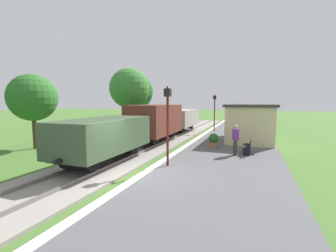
% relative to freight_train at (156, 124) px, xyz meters
% --- Properties ---
extents(ground_plane, '(160.00, 160.00, 0.00)m').
position_rel_freight_train_xyz_m(ground_plane, '(2.40, -7.87, -1.51)').
color(ground_plane, '#47702D').
extents(platform_slab, '(6.00, 60.00, 0.25)m').
position_rel_freight_train_xyz_m(platform_slab, '(5.60, -7.87, -1.38)').
color(platform_slab, '#565659').
rests_on(platform_slab, ground).
extents(platform_edge_stripe, '(0.36, 60.00, 0.01)m').
position_rel_freight_train_xyz_m(platform_edge_stripe, '(2.80, -7.87, -1.25)').
color(platform_edge_stripe, silver).
rests_on(platform_edge_stripe, platform_slab).
extents(track_ballast, '(3.80, 60.00, 0.12)m').
position_rel_freight_train_xyz_m(track_ballast, '(-0.00, -7.87, -1.45)').
color(track_ballast, gray).
rests_on(track_ballast, ground).
extents(rail_near, '(0.07, 60.00, 0.14)m').
position_rel_freight_train_xyz_m(rail_near, '(0.72, -7.87, -1.32)').
color(rail_near, slate).
rests_on(rail_near, track_ballast).
extents(rail_far, '(0.07, 60.00, 0.14)m').
position_rel_freight_train_xyz_m(rail_far, '(-0.72, -7.87, -1.32)').
color(rail_far, slate).
rests_on(rail_far, track_ballast).
extents(freight_train, '(2.50, 19.40, 2.72)m').
position_rel_freight_train_xyz_m(freight_train, '(0.00, 0.00, 0.00)').
color(freight_train, '#384C33').
rests_on(freight_train, rail_near).
extents(station_hut, '(3.50, 5.80, 2.78)m').
position_rel_freight_train_xyz_m(station_hut, '(6.80, 2.50, 0.15)').
color(station_hut, beige).
rests_on(station_hut, platform_slab).
extents(bench_near_hut, '(0.42, 1.50, 0.91)m').
position_rel_freight_train_xyz_m(bench_near_hut, '(6.80, -2.35, -0.78)').
color(bench_near_hut, black).
rests_on(bench_near_hut, platform_slab).
extents(person_waiting, '(0.38, 0.45, 1.71)m').
position_rel_freight_train_xyz_m(person_waiting, '(6.13, -3.05, -0.32)').
color(person_waiting, '#38332D').
rests_on(person_waiting, platform_slab).
extents(potted_planter, '(0.64, 0.64, 0.92)m').
position_rel_freight_train_xyz_m(potted_planter, '(4.64, -1.23, -0.78)').
color(potted_planter, '#9E6642').
rests_on(potted_planter, platform_slab).
extents(lamp_post_near, '(0.28, 0.28, 3.70)m').
position_rel_freight_train_xyz_m(lamp_post_near, '(3.35, -6.38, 1.30)').
color(lamp_post_near, '#591414').
rests_on(lamp_post_near, platform_slab).
extents(lamp_post_far, '(0.28, 0.28, 3.70)m').
position_rel_freight_train_xyz_m(lamp_post_far, '(3.35, 7.19, 1.30)').
color(lamp_post_far, '#591414').
rests_on(lamp_post_far, platform_slab).
extents(tree_trackside_mid, '(3.16, 3.16, 5.08)m').
position_rel_freight_train_xyz_m(tree_trackside_mid, '(-7.00, -4.65, 1.98)').
color(tree_trackside_mid, '#4C3823').
rests_on(tree_trackside_mid, ground).
extents(tree_trackside_far, '(3.67, 3.67, 6.28)m').
position_rel_freight_train_xyz_m(tree_trackside_far, '(-3.75, 2.73, 2.92)').
color(tree_trackside_far, '#4C3823').
rests_on(tree_trackside_far, ground).
extents(tree_field_left, '(4.42, 4.42, 6.69)m').
position_rel_freight_train_xyz_m(tree_field_left, '(-7.34, 10.77, 2.97)').
color(tree_field_left, '#4C3823').
rests_on(tree_field_left, ground).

